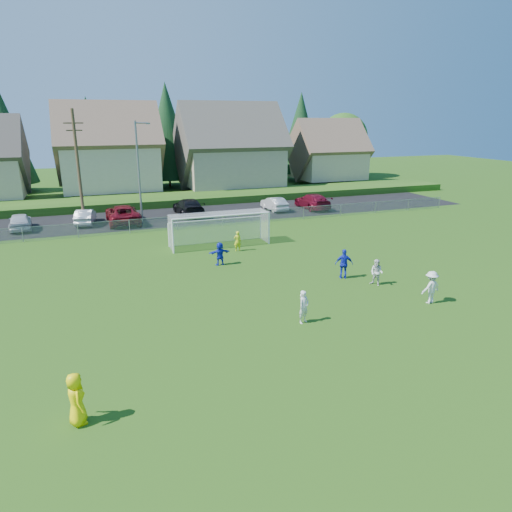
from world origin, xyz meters
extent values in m
plane|color=#193D0C|center=(0.00, 0.00, 0.00)|extent=(160.00, 160.00, 0.00)
plane|color=black|center=(0.00, 27.50, 0.01)|extent=(60.00, 60.00, 0.00)
cube|color=#1E420F|center=(0.00, 35.00, 0.40)|extent=(70.00, 6.00, 0.80)
sphere|color=white|center=(1.27, 4.30, 0.11)|extent=(0.22, 0.22, 0.22)
imported|color=#FDE205|center=(-9.95, -2.76, 0.87)|extent=(0.73, 0.96, 1.75)
imported|color=silver|center=(-0.05, 1.45, 0.80)|extent=(0.68, 0.58, 1.59)
imported|color=silver|center=(6.06, 4.51, 0.77)|extent=(0.87, 0.94, 1.54)
imported|color=silver|center=(7.14, 1.31, 0.87)|extent=(1.18, 0.76, 1.73)
imported|color=#1323B8|center=(4.93, 6.21, 0.90)|extent=(1.14, 0.82, 1.80)
imported|color=#1323B8|center=(-1.30, 11.27, 0.76)|extent=(1.43, 0.49, 1.53)
imported|color=yellow|center=(0.80, 13.98, 0.73)|extent=(0.55, 0.38, 1.47)
imported|color=silver|center=(-14.65, 26.70, 0.73)|extent=(2.05, 4.40, 1.46)
imported|color=#B9B9B9|center=(-9.38, 27.03, 0.68)|extent=(1.99, 4.31, 1.37)
imported|color=maroon|center=(-6.16, 26.37, 0.82)|extent=(2.87, 6.00, 1.65)
imported|color=black|center=(0.23, 27.80, 0.81)|extent=(2.36, 5.63, 1.62)
imported|color=#B5B5B5|center=(9.09, 27.05, 0.68)|extent=(1.59, 4.19, 1.36)
imported|color=maroon|center=(13.23, 26.51, 0.78)|extent=(2.26, 5.43, 1.57)
cylinder|color=white|center=(-3.65, 15.00, 1.22)|extent=(0.12, 0.12, 2.44)
cylinder|color=white|center=(3.65, 15.00, 1.22)|extent=(0.12, 0.12, 2.44)
cylinder|color=white|center=(0.00, 15.00, 2.44)|extent=(7.30, 0.12, 0.12)
cylinder|color=white|center=(-3.65, 16.80, 0.90)|extent=(0.08, 0.08, 1.80)
cylinder|color=white|center=(3.65, 16.80, 0.90)|extent=(0.08, 0.08, 1.80)
cylinder|color=white|center=(0.00, 16.80, 1.80)|extent=(7.30, 0.08, 0.08)
cube|color=silver|center=(0.00, 16.80, 0.90)|extent=(7.30, 0.02, 1.80)
cube|color=silver|center=(-3.65, 15.90, 1.22)|extent=(0.02, 1.80, 2.44)
cube|color=silver|center=(3.65, 15.90, 1.22)|extent=(0.02, 1.80, 2.44)
cube|color=silver|center=(0.00, 15.90, 2.44)|extent=(7.30, 1.80, 0.02)
cube|color=gray|center=(0.00, 22.00, 1.18)|extent=(52.00, 0.03, 0.03)
cube|color=gray|center=(0.00, 22.00, 0.60)|extent=(52.00, 0.02, 1.14)
cylinder|color=gray|center=(0.00, 22.00, 0.60)|extent=(0.06, 0.06, 1.20)
cylinder|color=gray|center=(26.00, 22.00, 0.60)|extent=(0.06, 0.06, 1.20)
cylinder|color=slate|center=(-4.50, 26.00, 4.50)|extent=(0.18, 0.18, 9.00)
cylinder|color=slate|center=(-4.00, 26.00, 8.80)|extent=(1.20, 0.12, 0.12)
cube|color=slate|center=(-3.40, 26.00, 8.75)|extent=(0.36, 0.18, 0.12)
cylinder|color=#473321|center=(-9.50, 27.00, 5.00)|extent=(0.26, 0.26, 10.00)
cube|color=#473321|center=(-9.50, 27.00, 8.80)|extent=(1.60, 0.10, 0.10)
cube|color=#473321|center=(-9.50, 27.00, 8.20)|extent=(1.30, 0.10, 0.10)
cube|color=#C6B58E|center=(-6.00, 43.00, 3.55)|extent=(11.00, 9.00, 5.50)
pyramid|color=brown|center=(-6.00, 43.00, 11.26)|extent=(12.10, 9.90, 4.96)
cube|color=tan|center=(9.00, 42.00, 3.30)|extent=(12.00, 10.00, 5.00)
pyramid|color=#4C473F|center=(9.00, 42.00, 11.32)|extent=(13.20, 11.00, 5.52)
cube|color=tan|center=(24.00, 43.00, 2.80)|extent=(9.00, 8.00, 4.00)
pyramid|color=brown|center=(24.00, 43.00, 9.21)|extent=(9.90, 8.80, 4.41)
cylinder|color=#382616|center=(-18.00, 50.00, 0.60)|extent=(0.30, 0.30, 1.20)
cone|color=#143819|center=(-18.00, 50.00, 7.05)|extent=(6.76, 6.76, 11.70)
cylinder|color=#382616|center=(-8.00, 51.00, 0.60)|extent=(0.30, 0.30, 1.20)
cone|color=#143819|center=(-8.00, 51.00, 6.60)|extent=(6.24, 6.24, 10.80)
cylinder|color=#382616|center=(2.00, 48.00, 0.60)|extent=(0.30, 0.30, 1.20)
cone|color=#143819|center=(2.00, 48.00, 7.50)|extent=(7.28, 7.28, 12.60)
cylinder|color=#382616|center=(12.00, 50.00, 1.98)|extent=(0.36, 0.36, 3.96)
sphere|color=#2B5B19|center=(12.00, 50.00, 6.82)|extent=(8.36, 8.36, 8.36)
cylinder|color=#382616|center=(22.00, 48.00, 0.60)|extent=(0.30, 0.30, 1.20)
cone|color=#143819|center=(22.00, 48.00, 7.05)|extent=(6.76, 6.76, 11.70)
cylinder|color=#382616|center=(30.00, 49.00, 1.80)|extent=(0.36, 0.36, 3.60)
sphere|color=#2B5B19|center=(30.00, 49.00, 6.20)|extent=(7.60, 7.60, 7.60)
camera|label=1|loc=(-8.97, -16.17, 9.23)|focal=32.00mm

